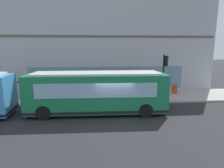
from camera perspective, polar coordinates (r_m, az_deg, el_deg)
The scene contains 9 objects.
ground at distance 13.98m, azimuth 0.39°, elevation -9.35°, with size 120.00×120.00×0.00m, color #262628.
sidewalk_curb at distance 18.64m, azimuth -1.01°, elevation -3.90°, with size 4.65×40.00×0.15m, color #9E9991.
building_corner at distance 25.01m, azimuth -2.16°, elevation 12.19°, with size 9.40×23.66×10.81m.
city_bus_nearside at distance 14.09m, azimuth -4.59°, elevation -2.62°, with size 2.79×10.10×3.07m.
traffic_light_near_corner at distance 17.26m, azimuth 15.48°, elevation 4.35°, with size 0.32×0.49×4.07m.
fire_hydrant at distance 18.48m, azimuth -6.95°, elevation -2.71°, with size 0.35×0.35×0.74m.
pedestrian_by_light_pole at distance 17.71m, azimuth -18.67°, elevation -1.51°, with size 0.32×0.32×1.82m.
pedestrian_walking_along_curb at distance 19.11m, azimuth -26.13°, elevation -1.28°, with size 0.32×0.32×1.77m.
newspaper_vending_box at distance 20.60m, azimuth 18.18°, elevation -1.51°, with size 0.44×0.42×0.90m.
Camera 1 is at (-13.06, 1.21, 4.84)m, focal length 30.61 mm.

